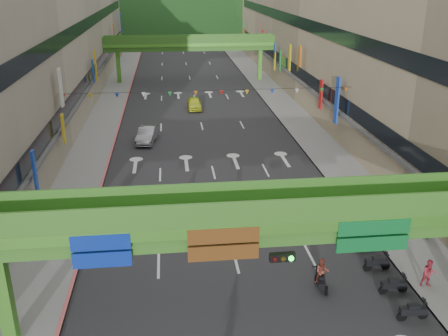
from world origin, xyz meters
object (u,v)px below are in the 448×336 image
object	(u,v)px
car_silver	(147,135)
overpass_near	(278,235)
scooter_rider_near	(174,214)
scooter_rider_mid	(322,274)
pedestrian_red	(429,276)
car_yellow	(194,103)

from	to	relation	value
car_silver	overpass_near	bearing A→B (deg)	-68.83
overpass_near	car_silver	distance (m)	30.71
scooter_rider_near	scooter_rider_mid	bearing A→B (deg)	-46.01
overpass_near	car_silver	world-z (taller)	overpass_near
scooter_rider_near	car_silver	size ratio (longest dim) A/B	0.44
car_silver	pedestrian_red	world-z (taller)	pedestrian_red
car_silver	pedestrian_red	xyz separation A→B (m)	(15.64, -27.00, 0.03)
car_silver	car_yellow	world-z (taller)	car_silver
car_silver	scooter_rider_mid	bearing A→B (deg)	-60.98
overpass_near	pedestrian_red	distance (m)	10.25
overpass_near	scooter_rider_mid	world-z (taller)	overpass_near
scooter_rider_mid	pedestrian_red	bearing A→B (deg)	-6.01
pedestrian_red	overpass_near	bearing A→B (deg)	-158.53
scooter_rider_near	car_yellow	distance (m)	31.24
scooter_rider_near	scooter_rider_mid	size ratio (longest dim) A/B	1.11
overpass_near	car_yellow	distance (m)	42.49
scooter_rider_near	car_silver	bearing A→B (deg)	97.19
pedestrian_red	scooter_rider_mid	bearing A→B (deg)	179.01
car_yellow	scooter_rider_mid	bearing A→B (deg)	-83.39
scooter_rider_mid	pedestrian_red	size ratio (longest dim) A/B	1.16
car_yellow	overpass_near	bearing A→B (deg)	-88.23
car_silver	pedestrian_red	distance (m)	31.20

